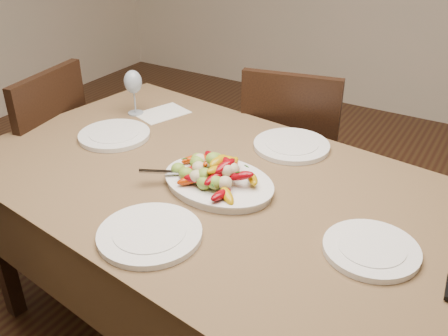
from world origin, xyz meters
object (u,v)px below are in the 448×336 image
serving_platter (218,184)px  plate_far (291,146)px  plate_near (150,234)px  plate_right (371,250)px  dining_table (224,273)px  chair_far (294,157)px  chair_left (29,166)px  plate_left (114,135)px  wine_glass (134,91)px

serving_platter → plate_far: serving_platter is taller
plate_far → plate_near: bearing=-98.6°
serving_platter → plate_right: (0.53, -0.07, -0.00)m
dining_table → chair_far: (-0.09, 0.80, 0.10)m
chair_far → chair_left: same height
plate_left → dining_table: bearing=-8.4°
serving_platter → plate_right: serving_platter is taller
plate_right → plate_near: (-0.55, -0.25, 0.00)m
wine_glass → plate_right: bearing=-19.2°
chair_far → wine_glass: 0.83m
serving_platter → plate_near: size_ratio=1.28×
dining_table → chair_far: size_ratio=1.94×
plate_near → chair_far: bearing=92.9°
chair_far → plate_left: bearing=45.0°
plate_near → serving_platter: bearing=86.2°
plate_right → plate_near: same height
plate_right → plate_far: bearing=134.2°
plate_right → serving_platter: bearing=172.2°
serving_platter → plate_left: serving_platter is taller
chair_left → plate_right: 1.66m
chair_left → wine_glass: (0.48, 0.24, 0.39)m
plate_far → plate_near: same height
plate_left → plate_near: (0.52, -0.43, 0.00)m
chair_far → plate_near: 1.19m
plate_left → plate_far: size_ratio=0.97×
plate_far → plate_near: (-0.11, -0.71, 0.00)m
plate_far → wine_glass: (-0.71, -0.05, 0.09)m
serving_platter → plate_near: (-0.02, -0.33, -0.00)m
chair_left → serving_platter: bearing=76.2°
chair_far → dining_table: bearing=84.1°
dining_table → plate_far: 0.53m
dining_table → chair_left: 1.12m
dining_table → chair_left: bearing=176.5°
chair_left → plate_near: (1.08, -0.42, 0.29)m
serving_platter → plate_far: 0.39m
serving_platter → plate_right: bearing=-7.8°
serving_platter → wine_glass: size_ratio=1.84×
serving_platter → dining_table: bearing=72.2°
plate_right → wine_glass: 1.22m
serving_platter → wine_glass: (-0.63, 0.33, 0.09)m
plate_right → wine_glass: bearing=160.8°
plate_right → plate_far: size_ratio=0.90×
dining_table → plate_left: 0.68m
plate_right → plate_far: 0.63m
serving_platter → plate_near: 0.33m
chair_far → chair_left: bearing=23.3°
serving_platter → plate_far: size_ratio=1.33×
chair_left → wine_glass: wine_glass is taller
chair_far → serving_platter: size_ratio=2.53×
chair_far → chair_left: size_ratio=1.00×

